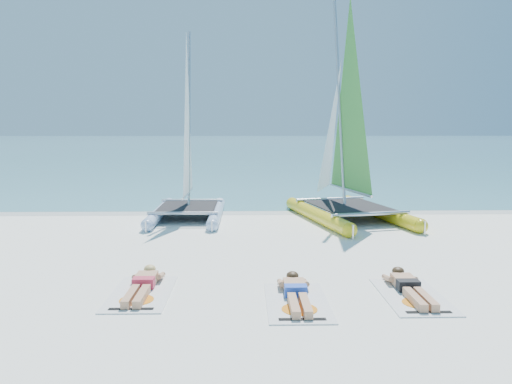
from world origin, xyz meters
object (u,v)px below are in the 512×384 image
at_px(towel_c, 412,296).
at_px(catamaran_yellow, 343,147).
at_px(catamaran_blue, 187,160).
at_px(sunbather_c, 409,286).
at_px(towel_b, 297,302).
at_px(sunbather_b, 296,292).
at_px(towel_a, 141,293).
at_px(sunbather_a, 143,284).

bearing_deg(towel_c, catamaran_yellow, 88.44).
bearing_deg(catamaran_blue, sunbather_c, -57.12).
distance_m(towel_b, sunbather_c, 2.01).
xyz_separation_m(towel_b, towel_c, (1.96, 0.24, 0.00)).
height_order(catamaran_yellow, towel_c, catamaran_yellow).
distance_m(catamaran_yellow, towel_b, 8.15).
bearing_deg(towel_b, sunbather_b, 90.00).
bearing_deg(towel_a, towel_b, -10.25).
bearing_deg(catamaran_yellow, sunbather_a, -138.10).
relative_size(towel_b, sunbather_b, 1.07).
height_order(catamaran_blue, towel_b, catamaran_blue).
bearing_deg(towel_a, sunbather_b, -6.12).
height_order(catamaran_yellow, sunbather_b, catamaran_yellow).
xyz_separation_m(catamaran_blue, towel_b, (2.60, -7.52, -1.77)).
relative_size(catamaran_yellow, towel_a, 3.75).
bearing_deg(sunbather_b, towel_a, 173.88).
xyz_separation_m(towel_b, sunbather_b, (0.00, 0.19, 0.11)).
bearing_deg(towel_a, towel_c, -2.95).
bearing_deg(sunbather_c, sunbather_a, 177.05).
height_order(catamaran_blue, sunbather_a, catamaran_blue).
height_order(towel_a, sunbather_b, sunbather_b).
xyz_separation_m(sunbather_b, towel_c, (1.96, 0.04, -0.11)).
bearing_deg(towel_c, sunbather_b, -178.69).
distance_m(towel_a, sunbather_a, 0.22).
bearing_deg(sunbather_c, towel_a, 179.46).
bearing_deg(sunbather_a, sunbather_c, -2.95).
height_order(catamaran_yellow, sunbather_a, catamaran_yellow).
distance_m(catamaran_yellow, sunbather_b, 7.94).
distance_m(catamaran_blue, sunbather_a, 7.05).
height_order(sunbather_b, sunbather_c, same).
xyz_separation_m(catamaran_blue, catamaran_yellow, (4.75, 0.03, 0.40)).
bearing_deg(sunbather_a, catamaran_yellow, 55.33).
distance_m(sunbather_a, sunbather_c, 4.57).
distance_m(catamaran_yellow, towel_c, 7.64).
bearing_deg(towel_b, sunbather_c, 12.36).
bearing_deg(catamaran_yellow, sunbather_b, -119.75).
relative_size(catamaran_yellow, sunbather_c, 4.02).
height_order(sunbather_a, sunbather_c, same).
relative_size(sunbather_b, sunbather_c, 1.00).
bearing_deg(towel_c, sunbather_c, 90.00).
height_order(towel_c, sunbather_c, sunbather_c).
bearing_deg(towel_a, sunbather_c, -0.54).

